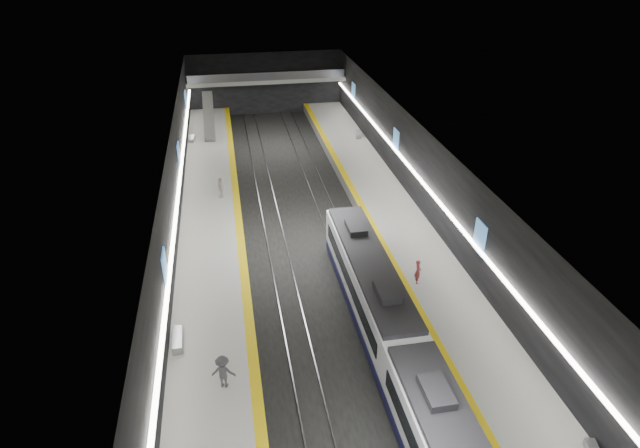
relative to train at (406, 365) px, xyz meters
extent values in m
plane|color=black|center=(-2.50, 15.87, -2.20)|extent=(70.00, 70.00, 0.00)
cube|color=beige|center=(-2.50, 15.87, 5.80)|extent=(20.00, 70.00, 0.04)
cube|color=black|center=(-12.50, 15.87, 1.80)|extent=(0.04, 70.00, 8.00)
cube|color=black|center=(7.50, 15.87, 1.80)|extent=(0.04, 70.00, 8.00)
cube|color=black|center=(-2.50, 50.87, 1.80)|extent=(20.00, 0.04, 8.00)
cube|color=slate|center=(-10.00, 15.87, -1.70)|extent=(5.00, 70.00, 1.00)
cube|color=#A4A49F|center=(-10.00, 15.87, -1.19)|extent=(5.00, 70.00, 0.02)
cube|color=#E1BD0B|center=(-7.80, 15.87, -1.18)|extent=(0.60, 70.00, 0.02)
cube|color=slate|center=(5.00, 15.87, -1.70)|extent=(5.00, 70.00, 1.00)
cube|color=#A4A49F|center=(5.00, 15.87, -1.19)|extent=(5.00, 70.00, 0.02)
cube|color=#E1BD0B|center=(2.80, 15.87, -1.18)|extent=(0.60, 70.00, 0.02)
cube|color=gray|center=(-5.72, 15.87, -2.14)|extent=(0.08, 70.00, 0.12)
cube|color=gray|center=(-4.28, 15.87, -2.14)|extent=(0.08, 70.00, 0.12)
cube|color=gray|center=(-0.72, 15.87, -2.14)|extent=(0.08, 70.00, 0.12)
cube|color=gray|center=(0.72, 15.87, -2.14)|extent=(0.08, 70.00, 0.12)
cube|color=#0F0F37|center=(0.00, 7.50, -1.45)|extent=(2.65, 15.00, 0.80)
cube|color=white|center=(0.00, 7.50, 0.20)|extent=(2.65, 15.00, 2.50)
cube|color=black|center=(0.00, 7.50, 1.60)|extent=(2.44, 14.25, 0.30)
cube|color=black|center=(0.00, 7.50, 0.25)|extent=(2.69, 13.20, 1.00)
cube|color=black|center=(0.00, -0.02, 0.15)|extent=(1.85, 0.05, 1.20)
cube|color=#4789D6|center=(-12.42, 7.87, 2.30)|extent=(0.10, 1.50, 2.20)
cube|color=#4789D6|center=(-12.42, 25.87, 2.30)|extent=(0.10, 1.50, 2.20)
cube|color=#4789D6|center=(-12.42, 42.87, 2.30)|extent=(0.10, 1.50, 2.20)
cube|color=#4789D6|center=(7.42, 7.87, 2.30)|extent=(0.10, 1.50, 2.20)
cube|color=#4789D6|center=(7.42, 25.87, 2.30)|extent=(0.10, 1.50, 2.20)
cube|color=#4789D6|center=(7.42, 42.87, 2.30)|extent=(0.10, 1.50, 2.20)
cube|color=white|center=(-12.30, 15.87, 1.60)|extent=(0.25, 68.60, 0.12)
cube|color=white|center=(7.30, 15.87, 1.60)|extent=(0.25, 68.60, 0.12)
cube|color=gray|center=(-2.50, 48.87, 2.80)|extent=(20.00, 3.00, 0.50)
cube|color=#47474C|center=(-2.50, 47.42, 3.55)|extent=(19.60, 0.08, 1.00)
cube|color=#99999E|center=(-10.00, 41.87, 0.70)|extent=(1.20, 7.50, 3.92)
cube|color=#99999E|center=(-12.00, 5.22, -0.94)|extent=(0.65, 2.08, 0.50)
cube|color=#99999E|center=(-12.00, 39.24, -0.99)|extent=(0.60, 1.73, 0.42)
cube|color=#99999E|center=(6.73, 37.14, -0.96)|extent=(0.91, 2.02, 0.48)
imported|color=#B6444A|center=(3.68, 8.49, -0.32)|extent=(0.56, 0.72, 1.75)
imported|color=silver|center=(-9.08, 24.10, -0.26)|extent=(0.75, 1.19, 1.88)
imported|color=#403F47|center=(-9.42, 1.41, -0.22)|extent=(1.39, 0.98, 1.96)
camera|label=1|loc=(-8.16, -19.53, 20.01)|focal=30.00mm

